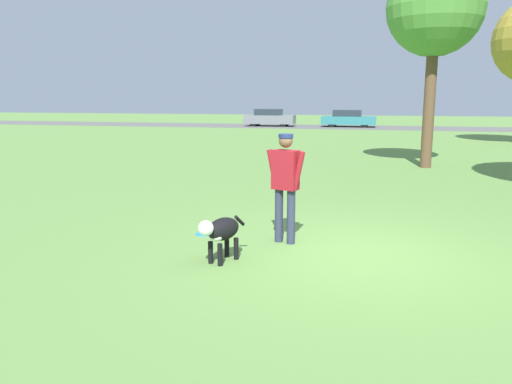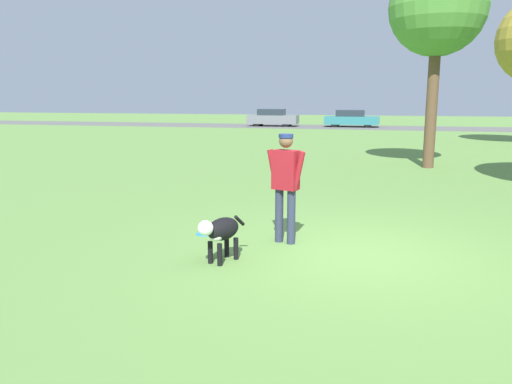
% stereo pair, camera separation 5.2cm
% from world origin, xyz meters
% --- Properties ---
extents(ground_plane, '(120.00, 120.00, 0.00)m').
position_xyz_m(ground_plane, '(0.00, 0.00, 0.00)').
color(ground_plane, '#608C42').
extents(far_road_strip, '(120.00, 6.00, 0.01)m').
position_xyz_m(far_road_strip, '(0.00, 32.43, 0.01)').
color(far_road_strip, '#5B5B59').
rests_on(far_road_strip, ground_plane).
extents(person, '(0.66, 0.33, 1.71)m').
position_xyz_m(person, '(-1.08, 0.35, 1.01)').
color(person, '#2D334C').
rests_on(person, ground_plane).
extents(dog, '(0.52, 0.90, 0.66)m').
position_xyz_m(dog, '(-1.75, -0.81, 0.45)').
color(dog, black).
rests_on(dog, ground_plane).
extents(frisbee, '(0.28, 0.28, 0.02)m').
position_xyz_m(frisbee, '(-2.48, 0.48, 0.01)').
color(frisbee, '#268CE5').
rests_on(frisbee, ground_plane).
extents(tree_mid_center, '(3.00, 3.00, 6.52)m').
position_xyz_m(tree_mid_center, '(1.76, 10.00, 4.96)').
color(tree_mid_center, brown).
rests_on(tree_mid_center, ground_plane).
extents(parked_car_grey, '(4.01, 1.72, 1.38)m').
position_xyz_m(parked_car_grey, '(-8.51, 32.30, 0.67)').
color(parked_car_grey, slate).
rests_on(parked_car_grey, ground_plane).
extents(parked_car_teal, '(4.17, 1.80, 1.32)m').
position_xyz_m(parked_car_teal, '(-2.30, 32.81, 0.65)').
color(parked_car_teal, teal).
rests_on(parked_car_teal, ground_plane).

